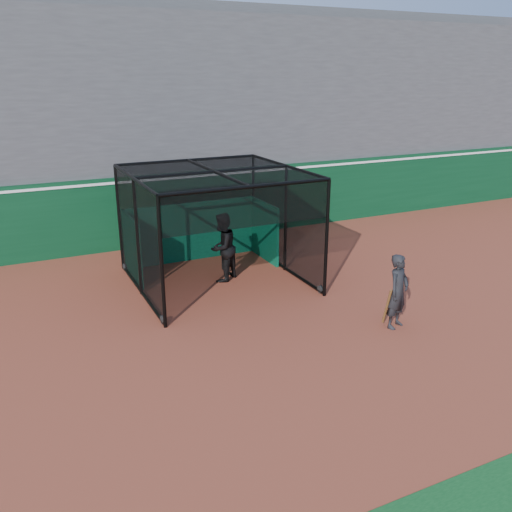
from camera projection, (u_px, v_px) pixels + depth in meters
name	position (u px, v px, depth m)	size (l,w,h in m)	color
ground	(254.00, 347.00, 12.09)	(120.00, 120.00, 0.00)	brown
outfield_wall	(150.00, 209.00, 18.93)	(50.00, 0.50, 2.50)	#0A3A1D
grandstand	(120.00, 109.00, 21.13)	(50.00, 7.85, 8.95)	#4C4C4F
batting_cage	(216.00, 228.00, 15.42)	(4.60, 4.66, 3.23)	black
batter	(222.00, 247.00, 15.69)	(0.98, 0.77, 2.02)	black
on_deck_player	(398.00, 291.00, 12.80)	(0.78, 0.66, 1.82)	black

